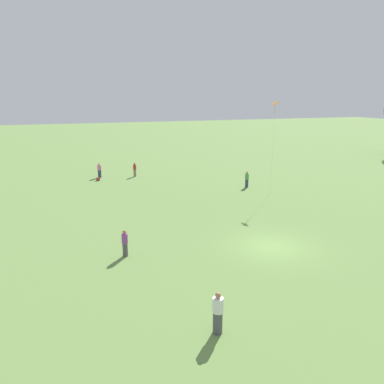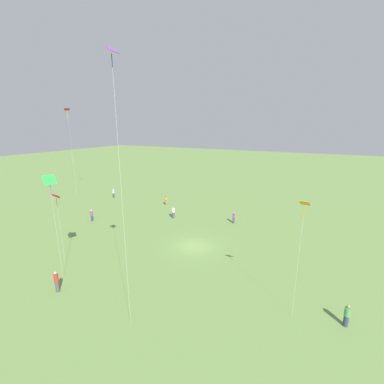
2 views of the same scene
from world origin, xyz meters
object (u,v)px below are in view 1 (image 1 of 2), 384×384
at_px(kite_2, 275,109).
at_px(picnic_bag_0, 98,179).
at_px(person_2, 218,313).
at_px(person_5, 99,170).
at_px(person_8, 247,179).
at_px(person_3, 125,243).
at_px(person_6, 135,170).

relative_size(kite_2, picnic_bag_0, 20.52).
relative_size(person_2, person_5, 1.04).
bearing_deg(person_5, person_2, 111.14).
relative_size(person_2, person_8, 1.07).
relative_size(person_8, kite_2, 0.19).
distance_m(person_8, kite_2, 8.16).
bearing_deg(person_3, person_5, -72.27).
distance_m(person_3, kite_2, 20.14).
height_order(person_3, kite_2, kite_2).
height_order(person_6, kite_2, kite_2).
xyz_separation_m(person_2, person_8, (-21.96, 13.07, -0.05)).
xyz_separation_m(person_3, person_5, (-23.43, 1.21, 0.02)).
relative_size(person_5, person_6, 1.04).
bearing_deg(person_6, person_3, 49.31).
relative_size(person_3, picnic_bag_0, 3.82).
distance_m(person_5, person_8, 17.38).
bearing_deg(person_2, person_8, -112.67).
bearing_deg(person_3, picnic_bag_0, -71.48).
bearing_deg(picnic_bag_0, person_3, -2.15).
bearing_deg(picnic_bag_0, person_6, 100.94).
height_order(person_6, person_8, person_8).
bearing_deg(person_6, kite_2, 102.37).
bearing_deg(person_2, kite_2, -118.70).
bearing_deg(person_3, person_8, -118.48).
height_order(person_2, person_6, person_2).
distance_m(kite_2, picnic_bag_0, 20.95).
distance_m(person_2, person_6, 31.52).
bearing_deg(person_8, person_6, -40.72).
height_order(person_3, person_6, person_6).
bearing_deg(person_8, person_3, 43.43).
relative_size(person_2, kite_2, 0.20).
xyz_separation_m(person_2, kite_2, (-18.53, 13.86, 7.31)).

